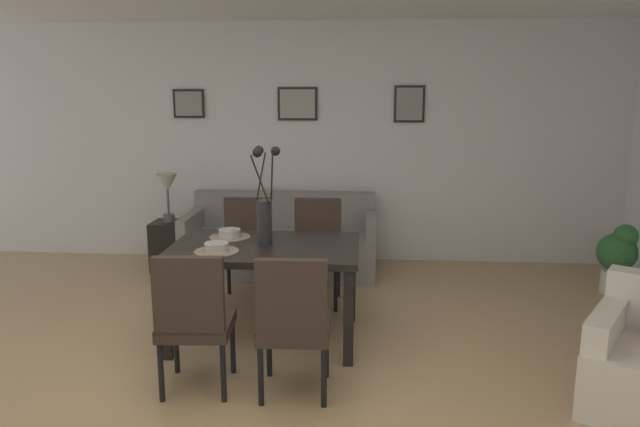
{
  "coord_description": "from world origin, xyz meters",
  "views": [
    {
      "loc": [
        0.8,
        -3.29,
        1.87
      ],
      "look_at": [
        0.45,
        1.31,
        0.91
      ],
      "focal_mm": 33.27,
      "sensor_mm": 36.0,
      "label": 1
    }
  ],
  "objects_px": {
    "bowl_near_right": "(230,232)",
    "potted_plant": "(618,255)",
    "dining_table": "(265,256)",
    "framed_picture_left": "(189,104)",
    "sofa": "(281,245)",
    "bowl_near_left": "(216,246)",
    "dining_chair_near_left": "(194,316)",
    "dining_chair_near_right": "(246,244)",
    "framed_picture_center": "(298,104)",
    "centerpiece_vase": "(264,208)",
    "table_lamp": "(167,187)",
    "dining_chair_far_left": "(293,319)",
    "dining_chair_far_right": "(317,246)",
    "side_table": "(171,246)",
    "framed_picture_right": "(409,104)"
  },
  "relations": [
    {
      "from": "table_lamp",
      "to": "framed_picture_right",
      "type": "distance_m",
      "value": 2.7
    },
    {
      "from": "dining_chair_near_left",
      "to": "dining_chair_near_right",
      "type": "height_order",
      "value": "same"
    },
    {
      "from": "sofa",
      "to": "table_lamp",
      "type": "height_order",
      "value": "table_lamp"
    },
    {
      "from": "dining_chair_far_right",
      "to": "table_lamp",
      "type": "xyz_separation_m",
      "value": [
        -1.62,
        0.82,
        0.38
      ]
    },
    {
      "from": "dining_chair_near_left",
      "to": "potted_plant",
      "type": "relative_size",
      "value": 1.37
    },
    {
      "from": "bowl_near_right",
      "to": "sofa",
      "type": "relative_size",
      "value": 0.09
    },
    {
      "from": "dining_chair_near_right",
      "to": "framed_picture_left",
      "type": "distance_m",
      "value": 2.03
    },
    {
      "from": "bowl_near_right",
      "to": "table_lamp",
      "type": "xyz_separation_m",
      "value": [
        -0.99,
        1.49,
        0.11
      ]
    },
    {
      "from": "dining_chair_far_left",
      "to": "framed_picture_right",
      "type": "bearing_deg",
      "value": 74.16
    },
    {
      "from": "bowl_near_right",
      "to": "potted_plant",
      "type": "bearing_deg",
      "value": 17.12
    },
    {
      "from": "bowl_near_left",
      "to": "bowl_near_right",
      "type": "bearing_deg",
      "value": 90.0
    },
    {
      "from": "framed_picture_left",
      "to": "framed_picture_center",
      "type": "relative_size",
      "value": 0.8
    },
    {
      "from": "dining_chair_near_left",
      "to": "framed_picture_left",
      "type": "bearing_deg",
      "value": 106.16
    },
    {
      "from": "dining_chair_near_left",
      "to": "sofa",
      "type": "relative_size",
      "value": 0.47
    },
    {
      "from": "dining_chair_near_right",
      "to": "bowl_near_right",
      "type": "distance_m",
      "value": 0.71
    },
    {
      "from": "table_lamp",
      "to": "framed_picture_left",
      "type": "xyz_separation_m",
      "value": [
        0.11,
        0.53,
        0.84
      ]
    },
    {
      "from": "bowl_near_right",
      "to": "framed_picture_right",
      "type": "distance_m",
      "value": 2.7
    },
    {
      "from": "dining_table",
      "to": "table_lamp",
      "type": "bearing_deg",
      "value": 127.55
    },
    {
      "from": "centerpiece_vase",
      "to": "potted_plant",
      "type": "distance_m",
      "value": 3.4
    },
    {
      "from": "dining_chair_near_left",
      "to": "centerpiece_vase",
      "type": "relative_size",
      "value": 1.25
    },
    {
      "from": "dining_chair_near_left",
      "to": "dining_chair_far_right",
      "type": "distance_m",
      "value": 1.85
    },
    {
      "from": "dining_chair_far_left",
      "to": "centerpiece_vase",
      "type": "distance_m",
      "value": 1.06
    },
    {
      "from": "dining_chair_far_right",
      "to": "side_table",
      "type": "xyz_separation_m",
      "value": [
        -1.62,
        0.82,
        -0.25
      ]
    },
    {
      "from": "bowl_near_left",
      "to": "framed_picture_left",
      "type": "distance_m",
      "value": 2.77
    },
    {
      "from": "dining_chair_near_left",
      "to": "side_table",
      "type": "distance_m",
      "value": 2.77
    },
    {
      "from": "centerpiece_vase",
      "to": "framed_picture_left",
      "type": "xyz_separation_m",
      "value": [
        -1.2,
        2.23,
        0.71
      ]
    },
    {
      "from": "bowl_near_right",
      "to": "framed_picture_center",
      "type": "bearing_deg",
      "value": 81.14
    },
    {
      "from": "dining_chair_near_left",
      "to": "table_lamp",
      "type": "distance_m",
      "value": 2.79
    },
    {
      "from": "bowl_near_left",
      "to": "dining_chair_far_right",
      "type": "bearing_deg",
      "value": 59.88
    },
    {
      "from": "dining_table",
      "to": "sofa",
      "type": "distance_m",
      "value": 1.79
    },
    {
      "from": "sofa",
      "to": "potted_plant",
      "type": "bearing_deg",
      "value": -8.64
    },
    {
      "from": "sofa",
      "to": "framed_picture_center",
      "type": "relative_size",
      "value": 4.57
    },
    {
      "from": "dining_table",
      "to": "framed_picture_left",
      "type": "bearing_deg",
      "value": 118.26
    },
    {
      "from": "dining_table",
      "to": "dining_chair_far_left",
      "type": "distance_m",
      "value": 0.94
    },
    {
      "from": "dining_chair_far_right",
      "to": "bowl_near_right",
      "type": "height_order",
      "value": "dining_chair_far_right"
    },
    {
      "from": "dining_chair_near_right",
      "to": "framed_picture_left",
      "type": "relative_size",
      "value": 2.67
    },
    {
      "from": "dining_chair_near_left",
      "to": "bowl_near_left",
      "type": "relative_size",
      "value": 5.41
    },
    {
      "from": "dining_table",
      "to": "dining_chair_far_left",
      "type": "bearing_deg",
      "value": -70.09
    },
    {
      "from": "dining_chair_near_left",
      "to": "bowl_near_left",
      "type": "bearing_deg",
      "value": 91.21
    },
    {
      "from": "side_table",
      "to": "framed_picture_right",
      "type": "xyz_separation_m",
      "value": [
        2.51,
        0.53,
        1.47
      ]
    },
    {
      "from": "dining_chair_near_right",
      "to": "framed_picture_left",
      "type": "bearing_deg",
      "value": 122.64
    },
    {
      "from": "dining_table",
      "to": "dining_chair_near_right",
      "type": "xyz_separation_m",
      "value": [
        -0.33,
        0.87,
        -0.14
      ]
    },
    {
      "from": "dining_chair_near_right",
      "to": "potted_plant",
      "type": "height_order",
      "value": "dining_chair_near_right"
    },
    {
      "from": "sofa",
      "to": "table_lamp",
      "type": "bearing_deg",
      "value": -177.54
    },
    {
      "from": "dining_chair_near_right",
      "to": "framed_picture_center",
      "type": "height_order",
      "value": "framed_picture_center"
    },
    {
      "from": "dining_chair_far_right",
      "to": "dining_chair_near_left",
      "type": "bearing_deg",
      "value": -109.49
    },
    {
      "from": "bowl_near_right",
      "to": "sofa",
      "type": "height_order",
      "value": "bowl_near_right"
    },
    {
      "from": "dining_table",
      "to": "framed_picture_center",
      "type": "xyz_separation_m",
      "value": [
        -0.0,
        2.23,
        1.08
      ]
    },
    {
      "from": "dining_table",
      "to": "framed_picture_left",
      "type": "height_order",
      "value": "framed_picture_left"
    },
    {
      "from": "centerpiece_vase",
      "to": "sofa",
      "type": "relative_size",
      "value": 0.37
    }
  ]
}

